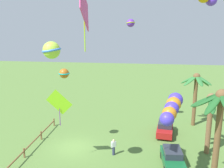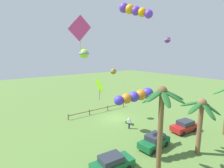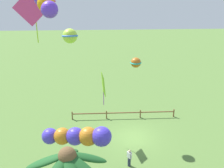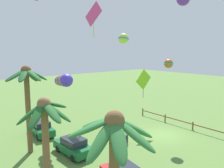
{
  "view_description": "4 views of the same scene",
  "coord_description": "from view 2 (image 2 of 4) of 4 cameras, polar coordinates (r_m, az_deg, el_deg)",
  "views": [
    {
      "loc": [
        22.33,
        6.98,
        11.98
      ],
      "look_at": [
        2.41,
        4.26,
        7.32
      ],
      "focal_mm": 39.64,
      "sensor_mm": 36.0,
      "label": 1
    },
    {
      "loc": [
        16.71,
        21.02,
        10.41
      ],
      "look_at": [
        4.15,
        4.47,
        6.76
      ],
      "focal_mm": 27.72,
      "sensor_mm": 36.0,
      "label": 2
    },
    {
      "loc": [
        3.33,
        22.18,
        14.78
      ],
      "look_at": [
        2.41,
        4.5,
        7.65
      ],
      "focal_mm": 41.93,
      "sensor_mm": 36.0,
      "label": 3
    },
    {
      "loc": [
        -14.5,
        18.81,
        9.03
      ],
      "look_at": [
        2.6,
        4.73,
        5.69
      ],
      "focal_mm": 36.18,
      "sensor_mm": 36.0,
      "label": 4
    }
  ],
  "objects": [
    {
      "name": "spectator_0",
      "position": [
        24.97,
        5.66,
        -12.69
      ],
      "size": [
        0.4,
        0.48,
        1.59
      ],
      "color": "#2D3351",
      "rests_on": "ground"
    },
    {
      "name": "ground_plane",
      "position": [
        28.8,
        1.21,
        -11.23
      ],
      "size": [
        120.0,
        120.0,
        0.0
      ],
      "primitive_type": "plane",
      "color": "#567A38"
    },
    {
      "name": "rail_fence",
      "position": [
        31.32,
        -4.36,
        -8.31
      ],
      "size": [
        11.72,
        0.12,
        0.95
      ],
      "color": "brown",
      "rests_on": "ground"
    },
    {
      "name": "parked_car_2",
      "position": [
        16.99,
        0.04,
        -24.68
      ],
      "size": [
        4.04,
        2.06,
        1.51
      ],
      "color": "#145B2D",
      "rests_on": "ground"
    },
    {
      "name": "kite_tube_1",
      "position": [
        17.55,
        7.79,
        -4.01
      ],
      "size": [
        4.19,
        1.95,
        1.51
      ],
      "color": "#4635D1"
    },
    {
      "name": "palm_tree_1",
      "position": [
        15.38,
        16.05,
        -7.67
      ],
      "size": [
        3.92,
        3.78,
        7.77
      ],
      "color": "brown",
      "rests_on": "ground"
    },
    {
      "name": "palm_tree_2",
      "position": [
        19.99,
        27.25,
        -8.4
      ],
      "size": [
        4.13,
        3.92,
        6.02
      ],
      "color": "brown",
      "rests_on": "ground"
    },
    {
      "name": "kite_diamond_6",
      "position": [
        25.75,
        -4.2,
        -0.69
      ],
      "size": [
        0.41,
        2.37,
        3.28
      ],
      "color": "#86D61D"
    },
    {
      "name": "kite_ball_2",
      "position": [
        23.35,
        -9.19,
        9.79
      ],
      "size": [
        1.48,
        1.49,
        1.23
      ],
      "color": "#B0E241"
    },
    {
      "name": "kite_diamond_5",
      "position": [
        20.04,
        -10.55,
        17.55
      ],
      "size": [
        2.96,
        0.6,
        4.11
      ],
      "color": "#DD3D7E"
    },
    {
      "name": "parked_car_0",
      "position": [
        26.02,
        22.82,
        -12.65
      ],
      "size": [
        4.08,
        2.17,
        1.51
      ],
      "color": "#A51919",
      "rests_on": "ground"
    },
    {
      "name": "kite_ball_0",
      "position": [
        27.58,
        0.46,
        4.19
      ],
      "size": [
        1.21,
        1.21,
        0.94
      ],
      "color": "#B3601A"
    },
    {
      "name": "kite_tube_4",
      "position": [
        16.06,
        7.36,
        22.95
      ],
      "size": [
        1.66,
        2.85,
        1.53
      ],
      "color": "#6333D6"
    },
    {
      "name": "parked_car_1",
      "position": [
        20.94,
        13.78,
        -17.81
      ],
      "size": [
        4.0,
        1.95,
        1.51
      ],
      "color": "#145B2D",
      "rests_on": "ground"
    },
    {
      "name": "kite_ball_3",
      "position": [
        27.28,
        17.8,
        13.66
      ],
      "size": [
        1.32,
        1.32,
        0.88
      ],
      "color": "purple"
    }
  ]
}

